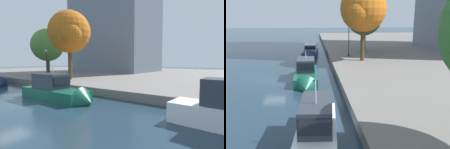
% 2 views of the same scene
% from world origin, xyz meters
% --- Properties ---
extents(ground_plane, '(220.00, 220.00, 0.00)m').
position_xyz_m(ground_plane, '(0.00, 0.00, 0.00)').
color(ground_plane, '#1E3342').
extents(dock_promenade, '(120.00, 55.00, 0.84)m').
position_xyz_m(dock_promenade, '(0.00, 34.77, 0.42)').
color(dock_promenade, slate).
rests_on(dock_promenade, ground_plane).
extents(motor_yacht_1, '(8.73, 2.52, 4.16)m').
position_xyz_m(motor_yacht_1, '(1.03, 3.76, 0.63)').
color(motor_yacht_1, '#14513D').
rests_on(motor_yacht_1, ground_plane).
extents(lamp_post, '(0.42, 0.42, 4.74)m').
position_xyz_m(lamp_post, '(-10.94, 10.41, 3.84)').
color(lamp_post, black).
rests_on(lamp_post, dock_promenade).
extents(tree_0, '(6.41, 6.25, 9.18)m').
position_xyz_m(tree_0, '(-15.99, 13.99, 6.96)').
color(tree_0, '#4C3823').
rests_on(tree_0, dock_promenade).
extents(tree_2, '(6.53, 6.51, 10.62)m').
position_xyz_m(tree_2, '(-6.56, 11.51, 8.00)').
color(tree_2, '#4C3823').
rests_on(tree_2, dock_promenade).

